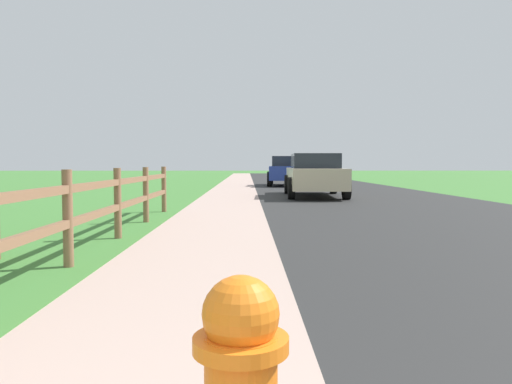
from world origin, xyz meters
name	(u,v)px	position (x,y,z in m)	size (l,w,h in m)	color
ground_plane	(255,187)	(0.00, 25.00, 0.00)	(120.00, 120.00, 0.00)	#417B35
road_asphalt	(319,185)	(3.50, 27.00, 0.00)	(7.00, 66.00, 0.01)	#2A2A2A
curb_concrete	(199,185)	(-3.00, 27.00, 0.00)	(6.00, 66.00, 0.01)	#BA9D90
grass_verge	(171,185)	(-4.50, 27.00, 0.01)	(5.00, 66.00, 0.00)	#417B35
rail_fence	(68,211)	(-2.35, 6.08, 0.62)	(0.11, 12.38, 1.07)	brown
parked_suv_beige	(314,175)	(1.97, 17.73, 0.76)	(2.13, 5.03, 1.49)	#C6B793
parked_car_blue	(289,171)	(1.80, 26.24, 0.79)	(2.41, 4.34, 1.54)	navy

